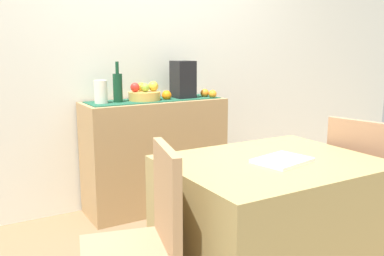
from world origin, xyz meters
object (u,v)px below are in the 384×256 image
object	(u,v)px
wine_bottle	(118,87)
dining_table	(269,226)
sideboard_console	(155,154)
open_book	(282,160)
chair_by_corner	(366,215)
fruit_bowl	(144,96)
ceramic_vase	(101,92)
coffee_maker	(183,80)

from	to	relation	value
wine_bottle	dining_table	world-z (taller)	wine_bottle
sideboard_console	wine_bottle	bearing A→B (deg)	-180.00
dining_table	open_book	bearing A→B (deg)	-69.09
open_book	chair_by_corner	size ratio (longest dim) A/B	0.31
fruit_bowl	wine_bottle	xyz separation A→B (m)	(-0.22, -0.00, 0.08)
fruit_bowl	ceramic_vase	distance (m)	0.36
fruit_bowl	ceramic_vase	world-z (taller)	ceramic_vase
coffee_maker	open_book	bearing A→B (deg)	-99.24
open_book	chair_by_corner	bearing A→B (deg)	-8.29
fruit_bowl	wine_bottle	world-z (taller)	wine_bottle
sideboard_console	dining_table	world-z (taller)	sideboard_console
coffee_maker	chair_by_corner	bearing A→B (deg)	-69.41
wine_bottle	fruit_bowl	bearing A→B (deg)	0.00
coffee_maker	fruit_bowl	bearing A→B (deg)	180.00
ceramic_vase	chair_by_corner	world-z (taller)	ceramic_vase
chair_by_corner	fruit_bowl	bearing A→B (deg)	121.81
fruit_bowl	open_book	xyz separation A→B (m)	(0.11, -1.48, -0.19)
wine_bottle	coffee_maker	size ratio (longest dim) A/B	1.01
open_book	ceramic_vase	bearing A→B (deg)	95.30
coffee_maker	open_book	size ratio (longest dim) A/B	1.11
sideboard_console	fruit_bowl	xyz separation A→B (m)	(-0.09, 0.00, 0.49)
coffee_maker	open_book	xyz separation A→B (m)	(-0.24, -1.48, -0.31)
fruit_bowl	coffee_maker	distance (m)	0.37
open_book	wine_bottle	bearing A→B (deg)	90.47
dining_table	wine_bottle	bearing A→B (deg)	102.18
wine_bottle	ceramic_vase	size ratio (longest dim) A/B	1.76
ceramic_vase	dining_table	bearing A→B (deg)	-72.79
wine_bottle	dining_table	bearing A→B (deg)	-77.82
coffee_maker	chair_by_corner	size ratio (longest dim) A/B	0.34
wine_bottle	chair_by_corner	world-z (taller)	wine_bottle
fruit_bowl	open_book	world-z (taller)	fruit_bowl
chair_by_corner	sideboard_console	bearing A→B (deg)	119.24
sideboard_console	fruit_bowl	distance (m)	0.50
coffee_maker	chair_by_corner	world-z (taller)	coffee_maker
sideboard_console	chair_by_corner	world-z (taller)	same
dining_table	ceramic_vase	bearing A→B (deg)	107.21
fruit_bowl	dining_table	xyz separation A→B (m)	(0.09, -1.42, -0.57)
ceramic_vase	chair_by_corner	bearing A→B (deg)	-49.05
open_book	chair_by_corner	world-z (taller)	chair_by_corner
dining_table	chair_by_corner	xyz separation A→B (m)	(0.80, -0.00, -0.10)
sideboard_console	coffee_maker	distance (m)	0.66
wine_bottle	dining_table	size ratio (longest dim) A/B	0.29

